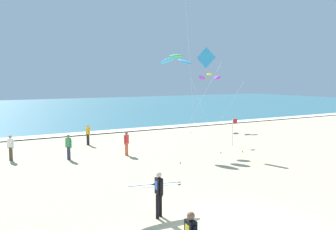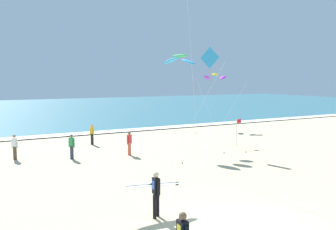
# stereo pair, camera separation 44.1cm
# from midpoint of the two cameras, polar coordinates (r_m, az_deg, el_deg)

# --- Properties ---
(ocean_water) EXTENTS (160.00, 60.00, 0.08)m
(ocean_water) POSITION_cam_midpoint_polar(r_m,az_deg,el_deg) (62.73, -21.33, 0.75)
(ocean_water) COLOR #336B7A
(ocean_water) RESTS_ON ground
(shoreline_foam) EXTENTS (160.00, 1.79, 0.01)m
(shoreline_foam) POSITION_cam_midpoint_polar(r_m,az_deg,el_deg) (33.66, -14.73, -2.96)
(shoreline_foam) COLOR white
(shoreline_foam) RESTS_ON ocean_water
(surfer_trailing) EXTENTS (2.45, 0.98, 1.71)m
(surfer_trailing) POSITION_cam_midpoint_polar(r_m,az_deg,el_deg) (13.55, -1.23, -11.51)
(surfer_trailing) COLOR black
(surfer_trailing) RESTS_ON ground
(kite_arc_emerald_near) EXTENTS (3.05, 4.75, 6.84)m
(kite_arc_emerald_near) POSITION_cam_midpoint_polar(r_m,az_deg,el_deg) (26.69, 2.40, 8.76)
(kite_arc_emerald_near) COLOR #2D99DB
(kite_arc_emerald_near) RESTS_ON ground
(kite_diamond_cobalt_mid) EXTENTS (1.60, 3.42, 7.34)m
(kite_diamond_cobalt_mid) POSITION_cam_midpoint_polar(r_m,az_deg,el_deg) (26.40, 7.19, 8.66)
(kite_diamond_cobalt_mid) COLOR #2D99DB
(kite_diamond_cobalt_mid) RESTS_ON ground
(kite_arc_golden_high) EXTENTS (4.99, 3.73, 5.63)m
(kite_arc_golden_high) POSITION_cam_midpoint_polar(r_m,az_deg,el_deg) (37.54, 7.76, 6.06)
(kite_arc_golden_high) COLOR purple
(kite_arc_golden_high) RESTS_ON ground
(bystander_yellow_top) EXTENTS (0.28, 0.47, 1.59)m
(bystander_yellow_top) POSITION_cam_midpoint_polar(r_m,az_deg,el_deg) (28.37, -11.49, -2.99)
(bystander_yellow_top) COLOR black
(bystander_yellow_top) RESTS_ON ground
(bystander_green_top) EXTENTS (0.33, 0.43, 1.59)m
(bystander_green_top) POSITION_cam_midpoint_polar(r_m,az_deg,el_deg) (23.59, -14.47, -4.83)
(bystander_green_top) COLOR #2D334C
(bystander_green_top) RESTS_ON ground
(bystander_white_top) EXTENTS (0.36, 0.39, 1.59)m
(bystander_white_top) POSITION_cam_midpoint_polar(r_m,az_deg,el_deg) (24.56, -22.61, -4.67)
(bystander_white_top) COLOR #4C3D2D
(bystander_white_top) RESTS_ON ground
(bystander_red_top) EXTENTS (0.44, 0.32, 1.59)m
(bystander_red_top) POSITION_cam_midpoint_polar(r_m,az_deg,el_deg) (24.11, -5.61, -4.44)
(bystander_red_top) COLOR #D8593F
(bystander_red_top) RESTS_ON ground
(lifeguard_flag) EXTENTS (0.45, 0.05, 2.10)m
(lifeguard_flag) POSITION_cam_midpoint_polar(r_m,az_deg,el_deg) (27.64, 11.33, -2.27)
(lifeguard_flag) COLOR silver
(lifeguard_flag) RESTS_ON ground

